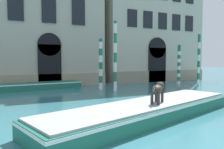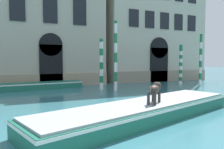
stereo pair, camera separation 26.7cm
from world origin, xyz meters
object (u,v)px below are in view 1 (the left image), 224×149
Objects in this scene: boat_foreground at (148,110)px; mooring_pole_0 at (199,59)px; mooring_pole_1 at (179,64)px; boat_moored_near_palazzo at (34,86)px; mooring_pole_3 at (115,56)px; dog_on_deck at (158,89)px; mooring_pole_2 at (101,64)px.

mooring_pole_0 is at bearing 18.52° from boat_foreground.
mooring_pole_0 is at bearing -57.08° from mooring_pole_1.
boat_moored_near_palazzo is 13.06m from mooring_pole_0.
mooring_pole_3 is (-7.67, -0.11, 0.22)m from mooring_pole_0.
boat_moored_near_palazzo is (-3.12, 10.14, -0.78)m from dog_on_deck.
dog_on_deck is 8.37m from mooring_pole_2.
mooring_pole_2 is at bearing 62.59° from boat_foreground.
mooring_pole_1 is at bearing 1.99° from mooring_pole_2.
dog_on_deck is at bearing -59.06° from boat_foreground.
mooring_pole_0 reaches higher than boat_foreground.
dog_on_deck is 0.25× the size of mooring_pole_2.
mooring_pole_2 reaches higher than dog_on_deck.
mooring_pole_3 reaches higher than dog_on_deck.
mooring_pole_3 reaches higher than mooring_pole_0.
dog_on_deck is 11.91m from mooring_pole_0.
mooring_pole_0 reaches higher than dog_on_deck.
mooring_pole_3 is (0.56, -1.20, 0.53)m from mooring_pole_2.
boat_foreground is 0.81m from dog_on_deck.
boat_moored_near_palazzo is 11.92m from mooring_pole_1.
mooring_pole_2 is at bearing 41.98° from dog_on_deck.
boat_moored_near_palazzo is at bearing 67.52° from dog_on_deck.
dog_on_deck is (0.24, -0.22, 0.74)m from boat_foreground.
mooring_pole_0 is 8.31m from mooring_pole_2.
boat_foreground is 2.54× the size of mooring_pole_1.
boat_moored_near_palazzo is 1.45× the size of mooring_pole_3.
mooring_pole_3 reaches higher than boat_moored_near_palazzo.
mooring_pole_2 reaches higher than boat_foreground.
mooring_pole_3 is at bearing -64.81° from mooring_pole_2.
boat_foreground is 7.41m from mooring_pole_3.
mooring_pole_2 is (1.23, 8.24, 0.79)m from dog_on_deck.
boat_foreground is 1.28× the size of boat_moored_near_palazzo.
dog_on_deck is 7.39m from mooring_pole_3.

